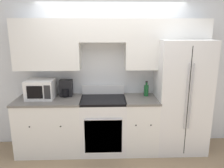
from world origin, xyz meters
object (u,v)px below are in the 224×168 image
Objects in this scene: oven_range at (103,124)px; microwave at (41,89)px; refrigerator at (180,96)px; bottle at (146,90)px.

oven_range is 1.21m from microwave.
refrigerator is (1.32, 0.08, 0.48)m from oven_range.
refrigerator reaches higher than microwave.
refrigerator reaches higher than oven_range.
microwave reaches higher than oven_range.
refrigerator is 4.26× the size of microwave.
oven_range is 4.19× the size of bottle.
bottle is at bearing 173.61° from refrigerator.
microwave is (-1.04, 0.07, 0.62)m from oven_range.
microwave is 1.79m from bottle.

